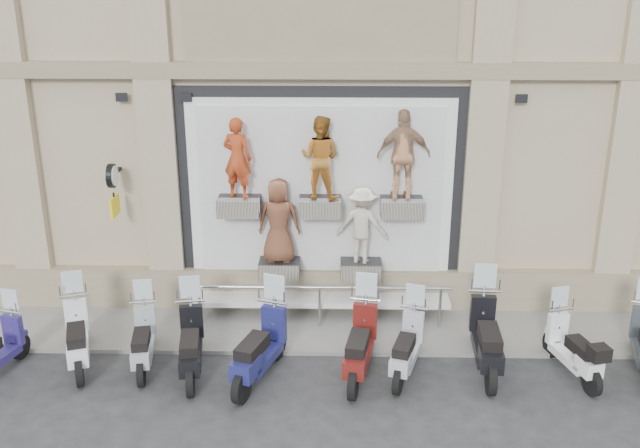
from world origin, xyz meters
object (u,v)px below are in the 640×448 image
(guard_rail, at_px, (320,308))
(scooter_e, at_px, (260,336))
(scooter_f, at_px, (360,333))
(scooter_g, at_px, (407,337))
(clock_sign_bracket, at_px, (113,183))
(scooter_b, at_px, (76,326))
(scooter_c, at_px, (142,330))
(scooter_i, at_px, (574,338))
(scooter_d, at_px, (190,333))
(scooter_h, at_px, (488,325))

(guard_rail, relative_size, scooter_e, 2.49)
(scooter_f, bearing_deg, scooter_g, 14.46)
(clock_sign_bracket, height_order, scooter_b, clock_sign_bracket)
(scooter_c, distance_m, scooter_i, 7.38)
(scooter_d, height_order, scooter_g, scooter_d)
(guard_rail, distance_m, scooter_e, 2.05)
(guard_rail, bearing_deg, scooter_f, -66.03)
(clock_sign_bracket, relative_size, scooter_i, 0.59)
(scooter_c, relative_size, scooter_h, 0.83)
(scooter_d, xyz_separation_m, scooter_f, (2.88, -0.00, 0.04))
(scooter_b, height_order, scooter_h, scooter_h)
(scooter_f, bearing_deg, clock_sign_bracket, 165.76)
(scooter_f, bearing_deg, scooter_d, -170.01)
(scooter_f, bearing_deg, scooter_h, 16.38)
(clock_sign_bracket, xyz_separation_m, scooter_h, (6.80, -1.85, -1.95))
(scooter_e, bearing_deg, scooter_h, 24.24)
(scooter_b, bearing_deg, scooter_c, -20.04)
(clock_sign_bracket, xyz_separation_m, scooter_i, (8.24, -2.00, -2.10))
(scooter_d, bearing_deg, scooter_e, -16.16)
(scooter_b, xyz_separation_m, scooter_g, (5.72, -0.18, -0.05))
(scooter_h, xyz_separation_m, scooter_i, (1.44, -0.16, -0.15))
(scooter_g, bearing_deg, clock_sign_bracket, 176.60)
(scooter_e, bearing_deg, scooter_f, 23.70)
(clock_sign_bracket, height_order, scooter_g, clock_sign_bracket)
(scooter_b, bearing_deg, scooter_i, -20.20)
(scooter_f, xyz_separation_m, scooter_i, (3.62, 0.08, -0.11))
(scooter_e, relative_size, scooter_h, 0.97)
(scooter_g, bearing_deg, guard_rail, 151.39)
(scooter_d, bearing_deg, scooter_b, 164.98)
(scooter_f, bearing_deg, scooter_b, -172.69)
(scooter_c, bearing_deg, scooter_i, -10.34)
(scooter_b, distance_m, scooter_f, 4.92)
(clock_sign_bracket, relative_size, scooter_f, 0.51)
(scooter_f, bearing_deg, scooter_c, -173.28)
(guard_rail, relative_size, scooter_c, 2.92)
(clock_sign_bracket, xyz_separation_m, scooter_g, (5.42, -2.03, -2.08))
(scooter_i, bearing_deg, scooter_c, 164.99)
(scooter_e, height_order, scooter_h, scooter_h)
(scooter_f, height_order, scooter_g, scooter_f)
(scooter_i, bearing_deg, scooter_b, 165.01)
(scooter_e, height_order, scooter_i, scooter_e)
(scooter_d, height_order, scooter_f, scooter_f)
(scooter_h, bearing_deg, scooter_i, -2.34)
(scooter_d, bearing_deg, clock_sign_bracket, 121.36)
(scooter_h, bearing_deg, scooter_b, -176.09)
(scooter_d, distance_m, scooter_i, 6.51)
(guard_rail, relative_size, scooter_i, 2.93)
(guard_rail, relative_size, clock_sign_bracket, 4.96)
(scooter_b, distance_m, scooter_i, 8.54)
(guard_rail, xyz_separation_m, clock_sign_bracket, (-3.90, 0.47, 2.34))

